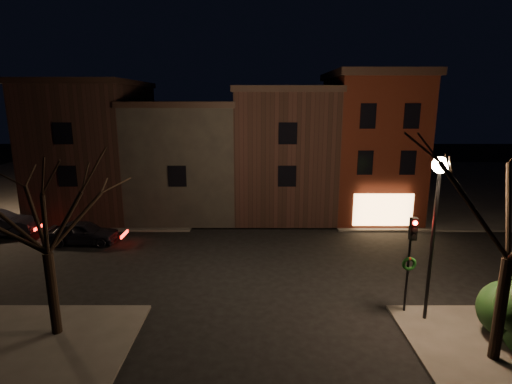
{
  "coord_description": "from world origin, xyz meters",
  "views": [
    {
      "loc": [
        -0.53,
        -20.4,
        8.62
      ],
      "look_at": [
        -0.54,
        3.05,
        3.2
      ],
      "focal_mm": 28.0,
      "sensor_mm": 36.0,
      "label": 1
    }
  ],
  "objects_px": {
    "traffic_signal": "(411,250)",
    "parked_car_a": "(83,232)",
    "street_lamp_near": "(437,195)",
    "bare_tree_left": "(40,194)"
  },
  "relations": [
    {
      "from": "street_lamp_near",
      "to": "bare_tree_left",
      "type": "xyz_separation_m",
      "value": [
        -14.2,
        -1.0,
        0.25
      ]
    },
    {
      "from": "street_lamp_near",
      "to": "parked_car_a",
      "type": "distance_m",
      "value": 19.94
    },
    {
      "from": "traffic_signal",
      "to": "bare_tree_left",
      "type": "bearing_deg",
      "value": -173.74
    },
    {
      "from": "street_lamp_near",
      "to": "traffic_signal",
      "type": "xyz_separation_m",
      "value": [
        -0.6,
        0.49,
        -2.37
      ]
    },
    {
      "from": "parked_car_a",
      "to": "traffic_signal",
      "type": "bearing_deg",
      "value": -114.94
    },
    {
      "from": "bare_tree_left",
      "to": "parked_car_a",
      "type": "distance_m",
      "value": 11.31
    },
    {
      "from": "traffic_signal",
      "to": "parked_car_a",
      "type": "relative_size",
      "value": 0.96
    },
    {
      "from": "street_lamp_near",
      "to": "bare_tree_left",
      "type": "distance_m",
      "value": 14.24
    },
    {
      "from": "street_lamp_near",
      "to": "traffic_signal",
      "type": "distance_m",
      "value": 2.49
    },
    {
      "from": "bare_tree_left",
      "to": "parked_car_a",
      "type": "height_order",
      "value": "bare_tree_left"
    }
  ]
}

